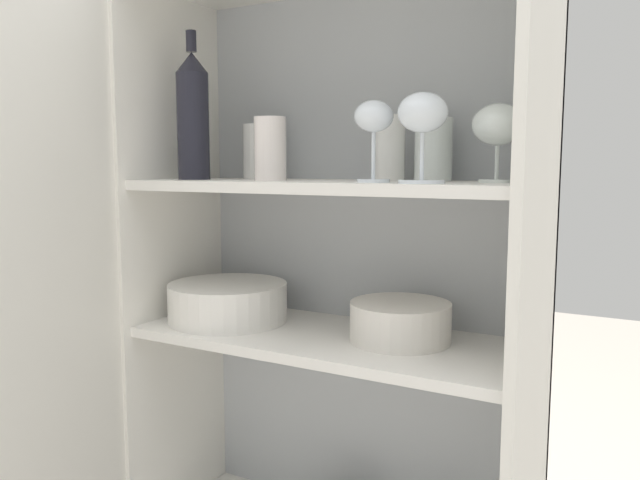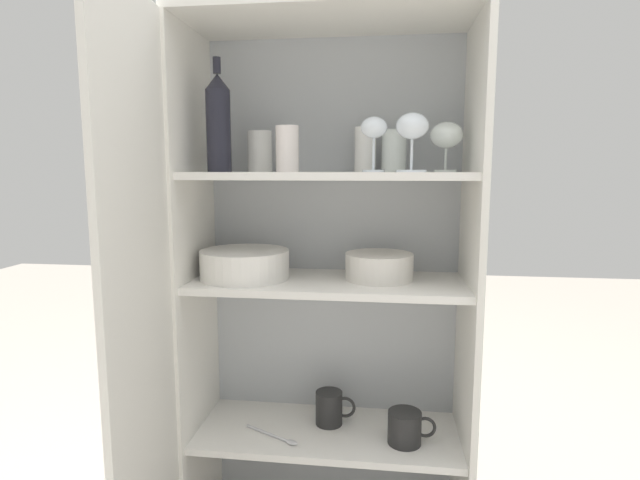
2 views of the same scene
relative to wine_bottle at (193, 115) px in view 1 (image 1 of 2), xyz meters
The scene contains 16 objects.
cupboard_back_panel 0.59m from the wine_bottle, 34.75° to the left, with size 0.79×0.02×1.46m, color #B2B7BC.
cupboard_side_left 0.48m from the wine_bottle, 155.69° to the left, with size 0.02×0.34×1.46m, color white.
cupboard_side_right 0.83m from the wine_bottle, ahead, with size 0.02×0.34×1.46m, color white.
shelf_board_middle 0.53m from the wine_bottle, ahead, with size 0.75×0.30×0.02m, color white.
shelf_board_upper 0.33m from the wine_bottle, ahead, with size 0.75×0.30×0.02m, color white.
cupboard_door 0.58m from the wine_bottle, 104.14° to the right, with size 0.06×0.39×1.46m.
tumbler_glass_0 0.41m from the wine_bottle, 16.02° to the left, with size 0.06×0.06×0.12m.
tumbler_glass_1 0.16m from the wine_bottle, 54.68° to the left, with size 0.07×0.07×0.12m.
tumbler_glass_2 0.49m from the wine_bottle, 15.73° to the left, with size 0.07×0.07×0.12m.
tumbler_glass_3 0.20m from the wine_bottle, ahead, with size 0.06×0.06×0.12m.
wine_glass_0 0.51m from the wine_bottle, ahead, with size 0.08×0.08×0.15m.
wine_glass_1 0.61m from the wine_bottle, ahead, with size 0.09×0.09×0.13m.
wine_glass_2 0.42m from the wine_bottle, ahead, with size 0.07×0.07×0.14m.
wine_bottle is the anchor object (origin of this frame).
plate_stack_white 0.39m from the wine_bottle, 32.14° to the left, with size 0.25×0.25×0.08m.
mixing_bowl_large 0.59m from the wine_bottle, ahead, with size 0.19×0.19×0.07m.
Camera 1 is at (0.56, -0.90, 1.10)m, focal length 35.00 mm.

